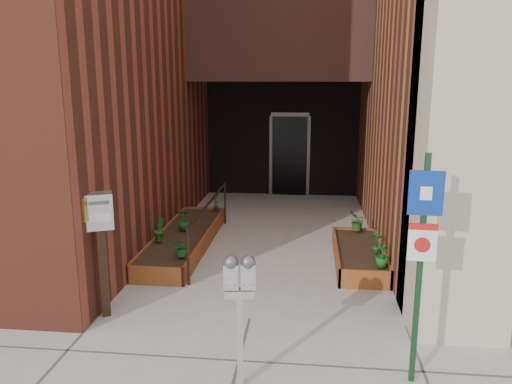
% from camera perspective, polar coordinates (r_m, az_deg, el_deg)
% --- Properties ---
extents(ground, '(80.00, 80.00, 0.00)m').
position_cam_1_polar(ground, '(6.72, -0.75, -14.30)').
color(ground, '#9E9991').
rests_on(ground, ground).
extents(planter_left, '(0.90, 3.60, 0.30)m').
position_cam_1_polar(planter_left, '(9.40, -8.20, -5.47)').
color(planter_left, brown).
rests_on(planter_left, ground).
extents(planter_right, '(0.80, 2.20, 0.30)m').
position_cam_1_polar(planter_right, '(8.69, 11.66, -7.15)').
color(planter_right, brown).
rests_on(planter_right, ground).
extents(handrail, '(0.04, 3.34, 0.90)m').
position_cam_1_polar(handrail, '(9.07, -5.34, -2.03)').
color(handrail, black).
rests_on(handrail, ground).
extents(parking_meter, '(0.32, 0.16, 1.41)m').
position_cam_1_polar(parking_meter, '(4.95, -1.87, -10.69)').
color(parking_meter, '#ADADAF').
rests_on(parking_meter, ground).
extents(sign_post, '(0.33, 0.09, 2.39)m').
position_cam_1_polar(sign_post, '(5.14, 18.40, -5.96)').
color(sign_post, '#12321A').
rests_on(sign_post, ground).
extents(payment_dropbox, '(0.40, 0.36, 1.66)m').
position_cam_1_polar(payment_dropbox, '(6.67, -17.34, -4.00)').
color(payment_dropbox, black).
rests_on(payment_dropbox, ground).
extents(shrub_left_a, '(0.33, 0.33, 0.32)m').
position_cam_1_polar(shrub_left_a, '(8.04, -8.46, -6.20)').
color(shrub_left_a, '#18551A').
rests_on(shrub_left_a, planter_left).
extents(shrub_left_b, '(0.25, 0.25, 0.40)m').
position_cam_1_polar(shrub_left_b, '(8.87, -11.03, -4.22)').
color(shrub_left_b, '#20631C').
rests_on(shrub_left_b, planter_left).
extents(shrub_left_c, '(0.24, 0.24, 0.39)m').
position_cam_1_polar(shrub_left_c, '(9.42, -8.27, -3.12)').
color(shrub_left_c, '#18551E').
rests_on(shrub_left_c, planter_left).
extents(shrub_left_d, '(0.23, 0.23, 0.36)m').
position_cam_1_polar(shrub_left_d, '(10.74, -4.62, -1.13)').
color(shrub_left_d, '#225D1A').
rests_on(shrub_left_d, planter_left).
extents(shrub_right_a, '(0.28, 0.28, 0.37)m').
position_cam_1_polar(shrub_right_a, '(7.77, 14.23, -6.97)').
color(shrub_right_a, '#195719').
rests_on(shrub_right_a, planter_right).
extents(shrub_right_b, '(0.26, 0.26, 0.37)m').
position_cam_1_polar(shrub_right_b, '(8.32, 13.68, -5.61)').
color(shrub_right_b, '#1F631C').
rests_on(shrub_right_b, planter_right).
extents(shrub_right_c, '(0.38, 0.38, 0.36)m').
position_cam_1_polar(shrub_right_c, '(9.44, 11.52, -3.31)').
color(shrub_right_c, '#215117').
rests_on(shrub_right_c, planter_right).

